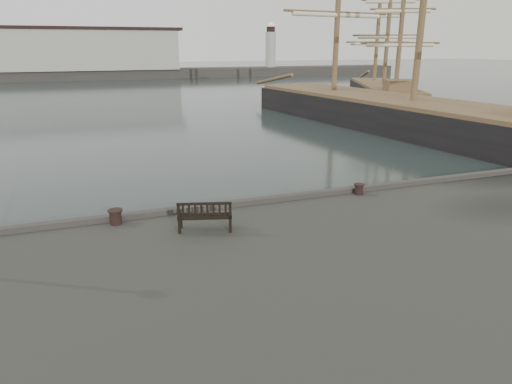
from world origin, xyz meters
TOP-DOWN VIEW (x-y plane):
  - ground at (0.00, 0.00)m, footprint 400.00×400.00m
  - breakwater at (-4.56, 92.00)m, footprint 140.00×9.50m
  - bench at (-1.43, -1.96)m, footprint 1.70×0.98m
  - bollard_left at (-3.94, -0.50)m, footprint 0.47×0.47m
  - bollard_right at (4.83, -0.50)m, footprint 0.44×0.44m
  - tall_ship_main at (20.92, 16.99)m, footprint 12.98×39.10m
  - tall_ship_far at (30.15, 34.35)m, footprint 14.51×24.07m

SIDE VIEW (x-z plane):
  - ground at x=0.00m, z-range 0.00..0.00m
  - tall_ship_far at x=30.15m, z-range -9.61..11.01m
  - tall_ship_main at x=20.92m, z-range -13.67..15.14m
  - bollard_right at x=4.83m, z-range 1.56..1.97m
  - bollard_left at x=-3.94m, z-range 1.56..2.03m
  - bench at x=-1.43m, z-range 1.39..2.32m
  - breakwater at x=-4.56m, z-range -1.80..10.40m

